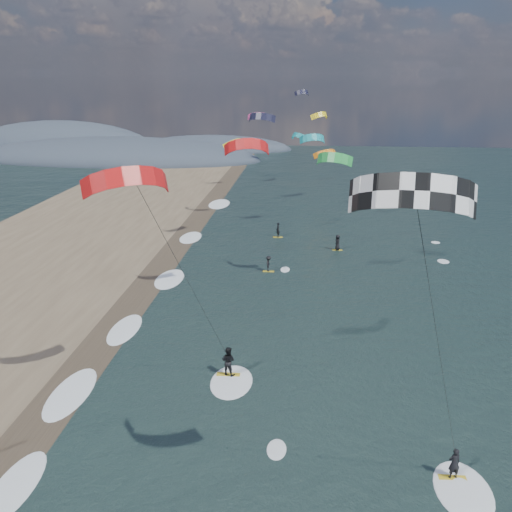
{
  "coord_description": "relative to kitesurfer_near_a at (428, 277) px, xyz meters",
  "views": [
    {
      "loc": [
        2.18,
        -22.67,
        18.17
      ],
      "look_at": [
        -1.0,
        12.0,
        7.0
      ],
      "focal_mm": 40.0,
      "sensor_mm": 36.0,
      "label": 1
    }
  ],
  "objects": [
    {
      "name": "kitesurfer_near_a",
      "position": [
        0.0,
        0.0,
        0.0
      ],
      "size": [
        7.63,
        8.44,
        15.81
      ],
      "color": "gold",
      "rests_on": "ground"
    },
    {
      "name": "kitesurfer_near_b",
      "position": [
        -11.14,
        9.12,
        -2.01
      ],
      "size": [
        7.32,
        9.15,
        14.62
      ],
      "color": "gold",
      "rests_on": "ground"
    },
    {
      "name": "ground",
      "position": [
        -6.25,
        4.46,
        -11.75
      ],
      "size": [
        260.0,
        260.0,
        0.0
      ],
      "primitive_type": "plane",
      "color": "black",
      "rests_on": "ground"
    },
    {
      "name": "coastal_hills",
      "position": [
        -51.09,
        112.32,
        -11.75
      ],
      "size": [
        80.0,
        41.0,
        15.0
      ],
      "color": "#3D4756",
      "rests_on": "ground"
    },
    {
      "name": "wet_sand_strip",
      "position": [
        -18.25,
        14.46,
        -11.75
      ],
      "size": [
        3.0,
        240.0,
        0.0
      ],
      "primitive_type": "cube",
      "color": "#382D23",
      "rests_on": "ground"
    },
    {
      "name": "shoreline_surf",
      "position": [
        -17.05,
        19.21,
        -11.75
      ],
      "size": [
        2.4,
        79.4,
        0.11
      ],
      "color": "white",
      "rests_on": "ground"
    },
    {
      "name": "far_kitesurfers",
      "position": [
        -5.06,
        38.78,
        -10.92
      ],
      "size": [
        8.01,
        12.98,
        1.74
      ],
      "color": "gold",
      "rests_on": "ground"
    },
    {
      "name": "bg_kite_field",
      "position": [
        -6.06,
        59.81,
        -0.49
      ],
      "size": [
        14.7,
        75.0,
        8.83
      ],
      "color": "teal",
      "rests_on": "ground"
    }
  ]
}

